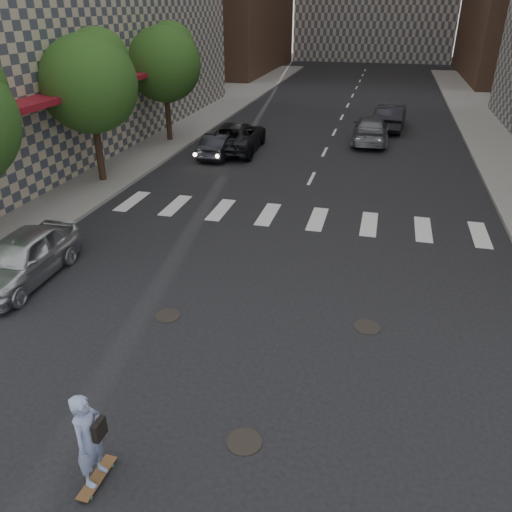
{
  "coord_description": "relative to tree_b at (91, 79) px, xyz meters",
  "views": [
    {
      "loc": [
        3.15,
        -9.21,
        7.61
      ],
      "look_at": [
        0.08,
        2.81,
        1.3
      ],
      "focal_mm": 35.0,
      "sensor_mm": 36.0,
      "label": 1
    }
  ],
  "objects": [
    {
      "name": "manhole_a",
      "position": [
        10.65,
        -13.64,
        -4.64
      ],
      "size": [
        0.7,
        0.7,
        0.02
      ],
      "primitive_type": "cylinder",
      "color": "black",
      "rests_on": "ground"
    },
    {
      "name": "traffic_car_a",
      "position": [
        3.93,
        5.48,
        -4.0
      ],
      "size": [
        1.41,
        3.94,
        1.29
      ],
      "primitive_type": "imported",
      "rotation": [
        0.0,
        0.0,
        3.15
      ],
      "color": "black",
      "rests_on": "ground"
    },
    {
      "name": "tree_c",
      "position": [
        0.0,
        8.0,
        0.0
      ],
      "size": [
        4.2,
        4.2,
        6.6
      ],
      "color": "#382619",
      "rests_on": "sidewalk_left"
    },
    {
      "name": "sidewalk_left",
      "position": [
        -5.05,
        8.86,
        -4.57
      ],
      "size": [
        13.0,
        80.0,
        0.15
      ],
      "primitive_type": "cube",
      "color": "gray",
      "rests_on": "ground"
    },
    {
      "name": "traffic_car_e",
      "position": [
        12.92,
        14.65,
        -3.82
      ],
      "size": [
        2.1,
        5.12,
        1.65
      ],
      "primitive_type": "imported",
      "rotation": [
        0.0,
        0.0,
        3.07
      ],
      "color": "black",
      "rests_on": "ground"
    },
    {
      "name": "traffic_car_c",
      "position": [
        4.47,
        6.95,
        -3.85
      ],
      "size": [
        2.91,
        5.85,
        1.59
      ],
      "primitive_type": "imported",
      "rotation": [
        0.0,
        0.0,
        3.19
      ],
      "color": "black",
      "rests_on": "ground"
    },
    {
      "name": "manhole_c",
      "position": [
        12.75,
        -9.14,
        -4.64
      ],
      "size": [
        0.7,
        0.7,
        0.02
      ],
      "primitive_type": "cylinder",
      "color": "black",
      "rests_on": "ground"
    },
    {
      "name": "tree_b",
      "position": [
        0.0,
        0.0,
        0.0
      ],
      "size": [
        4.2,
        4.2,
        6.6
      ],
      "color": "#382619",
      "rests_on": "sidewalk_left"
    },
    {
      "name": "ground",
      "position": [
        9.45,
        -11.14,
        -4.65
      ],
      "size": [
        160.0,
        160.0,
        0.0
      ],
      "primitive_type": "plane",
      "color": "black",
      "rests_on": "ground"
    },
    {
      "name": "traffic_car_d",
      "position": [
        12.58,
        16.86,
        -3.92
      ],
      "size": [
        1.75,
        4.27,
        1.45
      ],
      "primitive_type": "imported",
      "rotation": [
        0.0,
        0.0,
        3.15
      ],
      "color": "silver",
      "rests_on": "ground"
    },
    {
      "name": "silver_sedan",
      "position": [
        2.45,
        -9.14,
        -3.89
      ],
      "size": [
        1.91,
        4.47,
        1.51
      ],
      "primitive_type": "imported",
      "rotation": [
        0.0,
        0.0,
        0.03
      ],
      "color": "#B6B9BE",
      "rests_on": "ground"
    },
    {
      "name": "traffic_car_b",
      "position": [
        11.82,
        10.71,
        -3.89
      ],
      "size": [
        2.21,
        5.26,
        1.52
      ],
      "primitive_type": "imported",
      "rotation": [
        0.0,
        0.0,
        3.16
      ],
      "color": "slate",
      "rests_on": "ground"
    },
    {
      "name": "manhole_b",
      "position": [
        7.45,
        -9.94,
        -4.64
      ],
      "size": [
        0.7,
        0.7,
        0.02
      ],
      "primitive_type": "cylinder",
      "color": "black",
      "rests_on": "ground"
    },
    {
      "name": "skateboarder",
      "position": [
        8.36,
        -15.14,
        -3.62
      ],
      "size": [
        0.49,
        0.99,
        1.96
      ],
      "rotation": [
        0.0,
        0.0,
        -0.03
      ],
      "color": "brown",
      "rests_on": "ground"
    }
  ]
}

